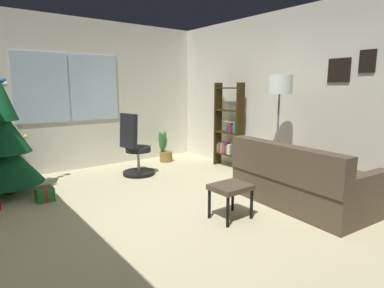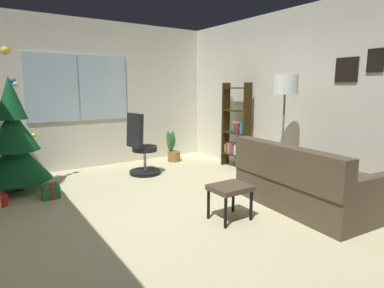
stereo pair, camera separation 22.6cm
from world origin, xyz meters
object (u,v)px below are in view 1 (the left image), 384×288
couch (315,183)px  gift_box_green (45,194)px  office_chair (135,152)px  bookshelf (229,131)px  footstool (231,190)px  holiday_tree (5,146)px  floor_lamp (279,92)px  potted_plant (164,149)px

couch → gift_box_green: (-2.83, 2.32, -0.19)m
office_chair → bookshelf: 1.82m
gift_box_green → office_chair: office_chair is taller
footstool → bookshelf: bookshelf is taller
bookshelf → gift_box_green: bearing=176.8°
couch → holiday_tree: holiday_tree is taller
footstool → gift_box_green: size_ratio=1.70×
footstool → floor_lamp: 1.83m
holiday_tree → gift_box_green: holiday_tree is taller
couch → footstool: couch is taller
holiday_tree → potted_plant: holiday_tree is taller
office_chair → holiday_tree: bearing=173.3°
office_chair → floor_lamp: bearing=-54.1°
gift_box_green → floor_lamp: floor_lamp is taller
gift_box_green → holiday_tree: bearing=119.4°
office_chair → potted_plant: bearing=31.2°
floor_lamp → potted_plant: bearing=99.6°
gift_box_green → bookshelf: bearing=-3.2°
bookshelf → potted_plant: (-0.74, 1.15, -0.44)m
footstool → gift_box_green: 2.57m
gift_box_green → potted_plant: potted_plant is taller
office_chair → potted_plant: 1.15m
office_chair → footstool: bearing=-89.9°
potted_plant → office_chair: bearing=-148.8°
couch → office_chair: size_ratio=1.74×
potted_plant → gift_box_green: bearing=-159.5°
bookshelf → potted_plant: size_ratio=2.47×
office_chair → couch: bearing=-65.4°
potted_plant → floor_lamp: bearing=-80.4°
couch → bookshelf: size_ratio=1.18×
gift_box_green → potted_plant: (2.56, 0.96, 0.17)m
couch → floor_lamp: bearing=78.0°
office_chair → bookshelf: bearing=-18.0°
footstool → bookshelf: (1.71, 1.81, 0.35)m
office_chair → floor_lamp: floor_lamp is taller
couch → footstool: (-1.23, 0.33, 0.07)m
holiday_tree → floor_lamp: bearing=-33.0°
couch → gift_box_green: size_ratio=7.27×
holiday_tree → office_chair: bearing=-6.7°
holiday_tree → potted_plant: (2.90, 0.36, -0.45)m
couch → floor_lamp: (0.16, 0.76, 1.18)m
floor_lamp → bookshelf: bearing=77.1°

